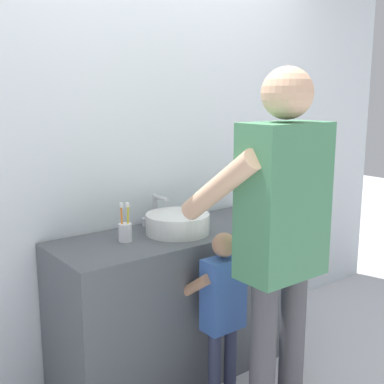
# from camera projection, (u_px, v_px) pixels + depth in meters

# --- Properties ---
(back_wall) EXTENTS (4.40, 0.08, 2.70)m
(back_wall) POSITION_uv_depth(u_px,v_px,m) (144.00, 137.00, 2.89)
(back_wall) COLOR silver
(back_wall) RESTS_ON ground
(vanity_cabinet) EXTENTS (1.39, 0.54, 0.84)m
(vanity_cabinet) POSITION_uv_depth(u_px,v_px,m) (176.00, 303.00, 2.83)
(vanity_cabinet) COLOR #4C5156
(vanity_cabinet) RESTS_ON ground
(sink_basin) EXTENTS (0.35, 0.35, 0.11)m
(sink_basin) POSITION_uv_depth(u_px,v_px,m) (178.00, 223.00, 2.72)
(sink_basin) COLOR silver
(sink_basin) RESTS_ON vanity_cabinet
(faucet) EXTENTS (0.18, 0.14, 0.18)m
(faucet) POSITION_uv_depth(u_px,v_px,m) (156.00, 211.00, 2.88)
(faucet) COLOR #B7BABF
(faucet) RESTS_ON vanity_cabinet
(toothbrush_cup) EXTENTS (0.07, 0.07, 0.21)m
(toothbrush_cup) POSITION_uv_depth(u_px,v_px,m) (125.00, 231.00, 2.57)
(toothbrush_cup) COLOR silver
(toothbrush_cup) RESTS_ON vanity_cabinet
(child_toddler) EXTENTS (0.29, 0.29, 0.93)m
(child_toddler) POSITION_uv_depth(u_px,v_px,m) (222.00, 304.00, 2.49)
(child_toddler) COLOR #2D334C
(child_toddler) RESTS_ON ground
(adult_parent) EXTENTS (0.53, 0.56, 1.72)m
(adult_parent) POSITION_uv_depth(u_px,v_px,m) (280.00, 224.00, 2.20)
(adult_parent) COLOR #47474C
(adult_parent) RESTS_ON ground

